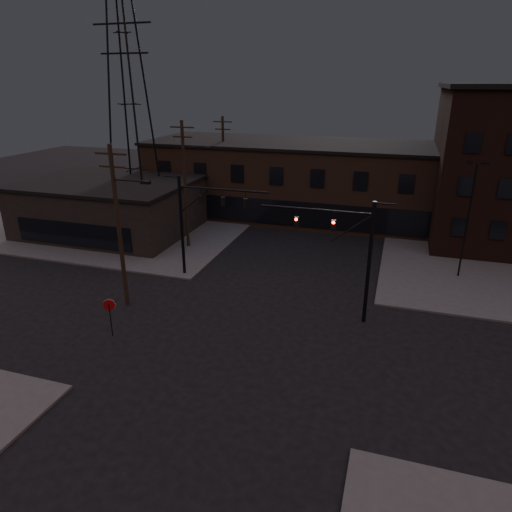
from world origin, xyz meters
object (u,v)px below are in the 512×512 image
at_px(car_crossing, 349,221).
at_px(stop_sign, 109,309).
at_px(traffic_signal_far, 196,216).
at_px(traffic_signal_near, 351,248).
at_px(parked_car_lot_a, 466,235).
at_px(parked_car_lot_b, 468,240).

bearing_deg(car_crossing, stop_sign, -90.84).
bearing_deg(traffic_signal_far, car_crossing, 59.47).
relative_size(traffic_signal_near, traffic_signal_far, 1.00).
height_order(traffic_signal_near, traffic_signal_far, same).
relative_size(stop_sign, car_crossing, 0.60).
relative_size(traffic_signal_near, parked_car_lot_a, 1.59).
bearing_deg(traffic_signal_near, stop_sign, -154.10).
distance_m(stop_sign, car_crossing, 28.91).
xyz_separation_m(parked_car_lot_a, parked_car_lot_b, (0.13, -0.91, -0.22)).
relative_size(traffic_signal_near, car_crossing, 1.92).
relative_size(traffic_signal_far, car_crossing, 1.92).
bearing_deg(parked_car_lot_a, traffic_signal_near, 167.49).
height_order(traffic_signal_far, parked_car_lot_b, traffic_signal_far).
relative_size(parked_car_lot_a, car_crossing, 1.21).
xyz_separation_m(traffic_signal_far, parked_car_lot_a, (21.02, 14.55, -4.00)).
distance_m(traffic_signal_far, car_crossing, 19.84).
distance_m(stop_sign, parked_car_lot_b, 32.59).
height_order(traffic_signal_far, parked_car_lot_a, traffic_signal_far).
bearing_deg(car_crossing, parked_car_lot_b, 6.75).
relative_size(traffic_signal_far, parked_car_lot_b, 1.82).
distance_m(traffic_signal_near, parked_car_lot_a, 20.52).
bearing_deg(traffic_signal_near, traffic_signal_far, 163.83).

